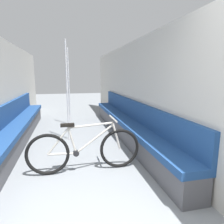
{
  "coord_description": "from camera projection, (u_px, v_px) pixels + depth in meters",
  "views": [
    {
      "loc": [
        -0.16,
        -1.0,
        1.47
      ],
      "look_at": [
        0.68,
        2.6,
        0.77
      ],
      "focal_mm": 32.0,
      "sensor_mm": 36.0,
      "label": 1
    }
  ],
  "objects": [
    {
      "name": "bench_seat_row_right",
      "position": [
        127.0,
        125.0,
        4.71
      ],
      "size": [
        0.42,
        5.34,
        0.88
      ],
      "color": "#4C4C51",
      "rests_on": "ground"
    },
    {
      "name": "grab_pole_near",
      "position": [
        69.0,
        88.0,
        5.78
      ],
      "size": [
        0.08,
        0.08,
        2.21
      ],
      "color": "gray",
      "rests_on": "ground"
    },
    {
      "name": "bench_seat_row_left",
      "position": [
        15.0,
        131.0,
        4.16
      ],
      "size": [
        0.42,
        5.34,
        0.88
      ],
      "color": "#4C4C51",
      "rests_on": "ground"
    },
    {
      "name": "bicycle",
      "position": [
        85.0,
        150.0,
        3.03
      ],
      "size": [
        1.73,
        0.46,
        0.82
      ],
      "rotation": [
        0.0,
        0.0,
        0.13
      ],
      "color": "black",
      "rests_on": "ground"
    },
    {
      "name": "wall_right",
      "position": [
        139.0,
        91.0,
        4.47
      ],
      "size": [
        0.1,
        9.65,
        2.23
      ],
      "primitive_type": "cube",
      "color": "beige",
      "rests_on": "ground"
    },
    {
      "name": "grab_pole_far",
      "position": [
        67.0,
        92.0,
        4.42
      ],
      "size": [
        0.08,
        0.08,
        2.21
      ],
      "color": "gray",
      "rests_on": "ground"
    }
  ]
}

